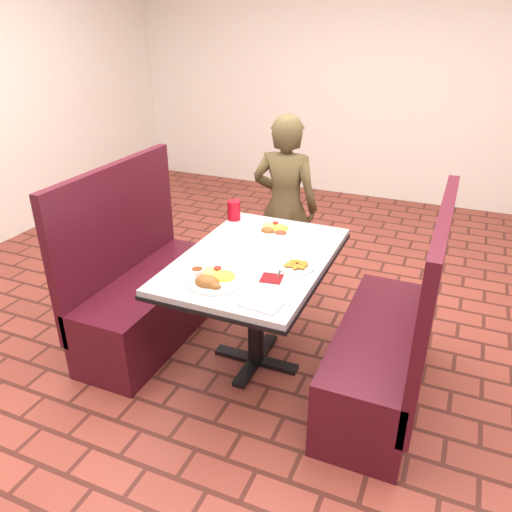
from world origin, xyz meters
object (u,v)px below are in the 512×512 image
at_px(booth_bench_left, 146,292).
at_px(diner_person, 285,207).
at_px(dining_table, 256,271).
at_px(plantain_plate, 296,266).
at_px(booth_bench_right, 388,349).
at_px(red_tumbler, 234,210).
at_px(near_dinner_plate, 213,277).
at_px(far_dinner_plate, 275,228).

bearing_deg(booth_bench_left, diner_person, 57.68).
bearing_deg(dining_table, plantain_plate, -10.84).
distance_m(booth_bench_left, plantain_plate, 1.15).
relative_size(dining_table, booth_bench_left, 1.01).
relative_size(booth_bench_right, diner_person, 0.87).
bearing_deg(red_tumbler, diner_person, 70.63).
bearing_deg(booth_bench_left, booth_bench_right, 0.00).
bearing_deg(near_dinner_plate, plantain_plate, 43.21).
xyz_separation_m(booth_bench_right, plantain_plate, (-0.54, -0.05, 0.43)).
height_order(dining_table, booth_bench_left, booth_bench_left).
distance_m(dining_table, near_dinner_plate, 0.40).
xyz_separation_m(diner_person, near_dinner_plate, (0.10, -1.35, 0.09)).
height_order(far_dinner_plate, plantain_plate, far_dinner_plate).
bearing_deg(booth_bench_left, plantain_plate, -2.70).
xyz_separation_m(booth_bench_right, red_tumbler, (-1.16, 0.46, 0.49)).
relative_size(booth_bench_left, booth_bench_right, 1.00).
distance_m(near_dinner_plate, red_tumbler, 0.88).
xyz_separation_m(near_dinner_plate, plantain_plate, (0.34, 0.32, -0.02)).
height_order(booth_bench_left, far_dinner_plate, booth_bench_left).
bearing_deg(near_dinner_plate, diner_person, 94.17).
height_order(diner_person, plantain_plate, diner_person).
distance_m(near_dinner_plate, plantain_plate, 0.47).
xyz_separation_m(far_dinner_plate, plantain_plate, (0.29, -0.42, -0.01)).
bearing_deg(booth_bench_right, dining_table, 180.00).
distance_m(plantain_plate, red_tumbler, 0.81).
bearing_deg(far_dinner_plate, dining_table, -85.66).
xyz_separation_m(dining_table, far_dinner_plate, (-0.03, 0.37, 0.12)).
xyz_separation_m(booth_bench_left, plantain_plate, (1.06, -0.05, 0.43)).
height_order(plantain_plate, red_tumbler, red_tumbler).
relative_size(booth_bench_left, plantain_plate, 6.05).
bearing_deg(near_dinner_plate, booth_bench_right, 22.89).
relative_size(booth_bench_right, plantain_plate, 6.05).
bearing_deg(diner_person, plantain_plate, 110.05).
distance_m(booth_bench_right, red_tumbler, 1.34).
bearing_deg(plantain_plate, booth_bench_left, 177.30).
bearing_deg(far_dinner_plate, near_dinner_plate, -94.07).
xyz_separation_m(far_dinner_plate, red_tumbler, (-0.33, 0.09, 0.04)).
bearing_deg(red_tumbler, plantain_plate, -39.67).
bearing_deg(red_tumbler, dining_table, -52.25).
xyz_separation_m(dining_table, booth_bench_left, (-0.80, 0.00, -0.32)).
bearing_deg(diner_person, near_dinner_plate, 91.02).
bearing_deg(dining_table, far_dinner_plate, 94.34).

